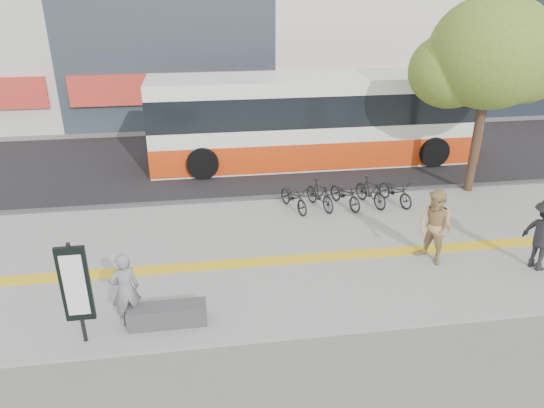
{
  "coord_description": "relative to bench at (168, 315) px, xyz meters",
  "views": [
    {
      "loc": [
        -1.71,
        -9.92,
        6.63
      ],
      "look_at": [
        0.06,
        2.0,
        1.22
      ],
      "focal_mm": 33.1,
      "sensor_mm": 36.0,
      "label": 1
    }
  ],
  "objects": [
    {
      "name": "ground",
      "position": [
        2.6,
        1.2,
        -0.3
      ],
      "size": [
        120.0,
        120.0,
        0.0
      ],
      "primitive_type": "plane",
      "color": "slate",
      "rests_on": "ground"
    },
    {
      "name": "sidewalk",
      "position": [
        2.6,
        2.7,
        -0.27
      ],
      "size": [
        40.0,
        7.0,
        0.08
      ],
      "primitive_type": "cube",
      "color": "slate",
      "rests_on": "ground"
    },
    {
      "name": "tactile_strip",
      "position": [
        2.6,
        2.2,
        -0.22
      ],
      "size": [
        40.0,
        0.45,
        0.01
      ],
      "primitive_type": "cube",
      "color": "gold",
      "rests_on": "sidewalk"
    },
    {
      "name": "street",
      "position": [
        2.6,
        10.2,
        -0.28
      ],
      "size": [
        40.0,
        8.0,
        0.06
      ],
      "primitive_type": "cube",
      "color": "black",
      "rests_on": "ground"
    },
    {
      "name": "curb",
      "position": [
        2.6,
        6.2,
        -0.23
      ],
      "size": [
        40.0,
        0.25,
        0.14
      ],
      "primitive_type": "cube",
      "color": "#373739",
      "rests_on": "ground"
    },
    {
      "name": "bench",
      "position": [
        0.0,
        0.0,
        0.0
      ],
      "size": [
        1.6,
        0.45,
        0.45
      ],
      "primitive_type": "cube",
      "color": "#373739",
      "rests_on": "sidewalk"
    },
    {
      "name": "signboard",
      "position": [
        -1.6,
        -0.31,
        1.06
      ],
      "size": [
        0.55,
        0.1,
        2.2
      ],
      "color": "black",
      "rests_on": "sidewalk"
    },
    {
      "name": "street_tree",
      "position": [
        9.78,
        6.02,
        4.21
      ],
      "size": [
        4.4,
        3.8,
        6.31
      ],
      "color": "#3A261A",
      "rests_on": "sidewalk"
    },
    {
      "name": "bus",
      "position": [
        5.28,
        9.7,
        1.32
      ],
      "size": [
        12.5,
        2.96,
        3.33
      ],
      "color": "white",
      "rests_on": "street"
    },
    {
      "name": "bicycle_row",
      "position": [
        5.28,
        5.2,
        0.2
      ],
      "size": [
        4.31,
        1.64,
        0.9
      ],
      "color": "black",
      "rests_on": "sidewalk"
    },
    {
      "name": "seated_woman",
      "position": [
        -0.8,
        0.16,
        0.59
      ],
      "size": [
        0.69,
        0.57,
        1.64
      ],
      "primitive_type": "imported",
      "rotation": [
        0.0,
        0.0,
        3.49
      ],
      "color": "black",
      "rests_on": "sidewalk"
    },
    {
      "name": "pedestrian_tan",
      "position": [
        6.5,
        1.62,
        0.73
      ],
      "size": [
        1.09,
        1.17,
        1.92
      ],
      "primitive_type": "imported",
      "rotation": [
        0.0,
        0.0,
        -1.06
      ],
      "color": "tan",
      "rests_on": "sidewalk"
    },
    {
      "name": "pedestrian_dark",
      "position": [
        8.98,
        0.93,
        0.7
      ],
      "size": [
        0.99,
        1.33,
        1.84
      ],
      "primitive_type": "imported",
      "rotation": [
        0.0,
        0.0,
        1.85
      ],
      "color": "black",
      "rests_on": "sidewalk"
    }
  ]
}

